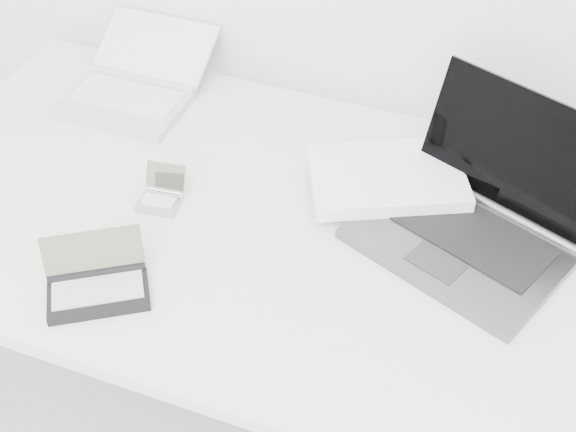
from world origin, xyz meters
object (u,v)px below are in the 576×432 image
(netbook_open_white, at_px, (133,87))
(palmtop_charcoal, at_px, (97,284))
(desk, at_px, (311,248))
(laptop_large, at_px, (439,201))

(netbook_open_white, distance_m, palmtop_charcoal, 0.56)
(desk, xyz_separation_m, laptop_large, (0.20, 0.11, 0.08))
(laptop_large, bearing_deg, netbook_open_white, -169.76)
(palmtop_charcoal, bearing_deg, netbook_open_white, 80.12)
(desk, relative_size, palmtop_charcoal, 7.98)
(laptop_large, distance_m, netbook_open_white, 0.72)
(netbook_open_white, bearing_deg, desk, -27.24)
(laptop_large, relative_size, palmtop_charcoal, 2.82)
(desk, xyz_separation_m, palmtop_charcoal, (-0.28, -0.26, 0.06))
(desk, height_order, laptop_large, laptop_large)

